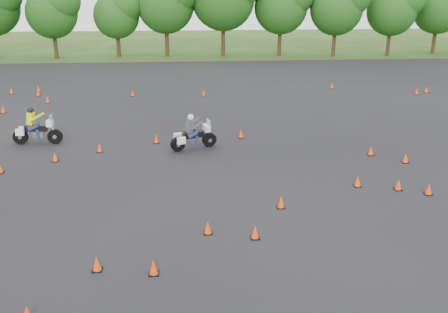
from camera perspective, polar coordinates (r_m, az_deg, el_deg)
ground at (r=17.59m, az=1.01°, el=-8.09°), size 140.00×140.00×0.00m
asphalt_pad at (r=23.05m, az=-0.38°, el=-1.12°), size 62.00×62.00×0.00m
treeline at (r=50.21m, az=-2.59°, el=15.50°), size 87.26×32.14×10.66m
traffic_cones at (r=22.63m, az=-3.09°, el=-0.95°), size 36.34×32.99×0.45m
rider_grey at (r=25.18m, az=-3.55°, el=2.95°), size 2.57×1.60×1.90m
rider_yellow at (r=27.67m, az=-20.66°, el=3.31°), size 2.57×0.87×1.96m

